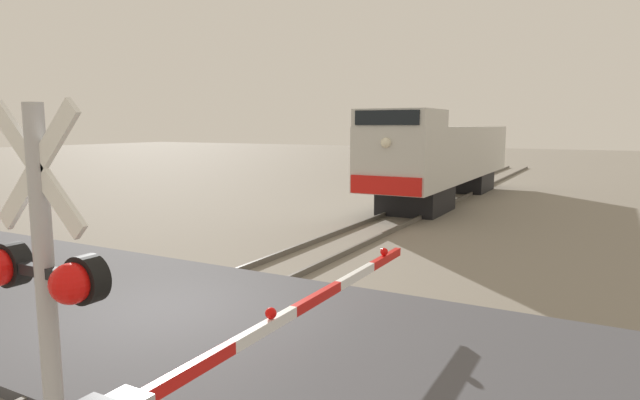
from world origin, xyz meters
TOP-DOWN VIEW (x-y plane):
  - ground_plane at (0.00, 0.00)m, footprint 160.00×160.00m
  - rail_track_left at (-0.72, 0.00)m, footprint 0.08×80.00m
  - rail_track_right at (0.72, 0.00)m, footprint 0.08×80.00m
  - road_surface at (0.00, 0.00)m, footprint 36.00×6.05m
  - locomotive at (0.00, 17.80)m, footprint 2.75×15.16m
  - crossing_signal at (3.35, -4.42)m, footprint 1.18×0.33m
  - crossing_gate at (3.42, -2.79)m, footprint 0.36×7.02m

SIDE VIEW (x-z plane):
  - ground_plane at x=0.00m, z-range 0.00..0.00m
  - rail_track_left at x=-0.72m, z-range 0.00..0.15m
  - rail_track_right at x=0.72m, z-range 0.00..0.15m
  - road_surface at x=0.00m, z-range 0.00..0.16m
  - crossing_gate at x=3.42m, z-range 0.18..1.49m
  - locomotive at x=0.00m, z-range 0.04..4.08m
  - crossing_signal at x=3.35m, z-range 0.40..4.03m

